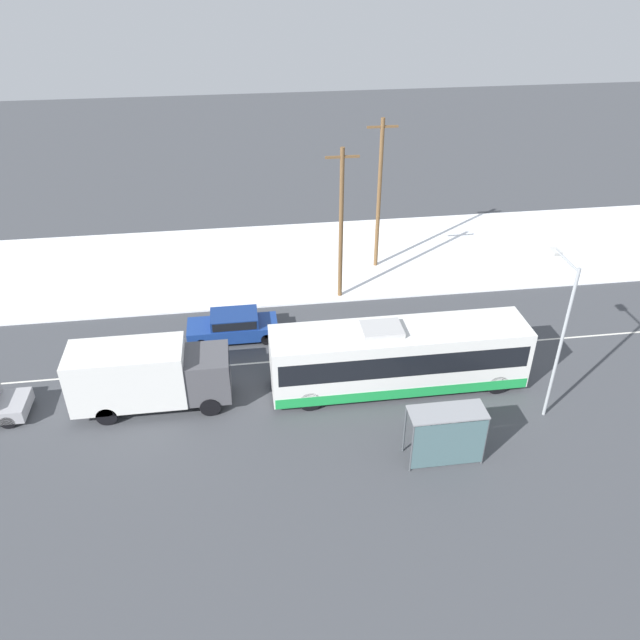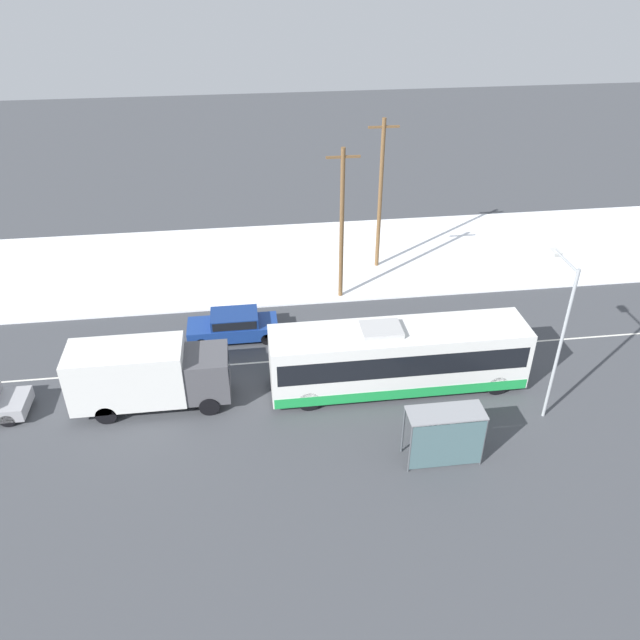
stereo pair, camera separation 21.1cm
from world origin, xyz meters
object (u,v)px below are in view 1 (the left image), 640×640
(city_bus, at_px, (399,357))
(utility_pole_roadside, at_px, (341,224))
(sedan_car, at_px, (233,325))
(bus_shelter, at_px, (448,430))
(utility_pole_snowlot, at_px, (379,194))
(pedestrian_at_stop, at_px, (435,415))
(streetlamp, at_px, (560,322))
(box_truck, at_px, (147,375))

(city_bus, relative_size, utility_pole_roadside, 1.33)
(city_bus, distance_m, sedan_car, 9.05)
(bus_shelter, bearing_deg, city_bus, 97.74)
(sedan_car, bearing_deg, utility_pole_snowlot, -142.22)
(utility_pole_roadside, height_order, utility_pole_snowlot, utility_pole_snowlot)
(pedestrian_at_stop, xyz_separation_m, streetlamp, (5.21, 1.00, 3.53))
(streetlamp, xyz_separation_m, utility_pole_roadside, (-7.22, 11.05, 0.02))
(box_truck, distance_m, sedan_car, 6.29)
(city_bus, distance_m, box_truck, 11.24)
(city_bus, height_order, streetlamp, streetlamp)
(sedan_car, height_order, utility_pole_snowlot, utility_pole_snowlot)
(bus_shelter, distance_m, streetlamp, 6.55)
(sedan_car, bearing_deg, streetlamp, 150.66)
(utility_pole_snowlot, bearing_deg, box_truck, -137.06)
(box_truck, bearing_deg, sedan_car, 52.48)
(pedestrian_at_stop, height_order, streetlamp, streetlamp)
(pedestrian_at_stop, xyz_separation_m, bus_shelter, (-0.05, -1.64, 0.65))
(box_truck, xyz_separation_m, utility_pole_snowlot, (12.85, 11.96, 3.14))
(bus_shelter, xyz_separation_m, utility_pole_snowlot, (0.92, 17.19, 3.15))
(bus_shelter, bearing_deg, streetlamp, 26.67)
(utility_pole_snowlot, bearing_deg, bus_shelter, -93.06)
(city_bus, bearing_deg, box_truck, 179.30)
(box_truck, bearing_deg, pedestrian_at_stop, -16.73)
(city_bus, relative_size, utility_pole_snowlot, 1.26)
(city_bus, height_order, sedan_car, city_bus)
(sedan_car, xyz_separation_m, bus_shelter, (8.14, -10.18, 0.87))
(sedan_car, distance_m, utility_pole_snowlot, 12.14)
(pedestrian_at_stop, bearing_deg, sedan_car, 133.81)
(streetlamp, relative_size, utility_pole_roadside, 0.82)
(streetlamp, height_order, utility_pole_roadside, utility_pole_roadside)
(city_bus, bearing_deg, bus_shelter, -82.26)
(city_bus, distance_m, utility_pole_roadside, 9.17)
(bus_shelter, height_order, streetlamp, streetlamp)
(streetlamp, bearing_deg, utility_pole_roadside, 123.16)
(box_truck, relative_size, bus_shelter, 2.26)
(box_truck, relative_size, sedan_car, 1.48)
(city_bus, xyz_separation_m, utility_pole_snowlot, (1.61, 12.09, 3.20))
(bus_shelter, relative_size, streetlamp, 0.42)
(pedestrian_at_stop, distance_m, bus_shelter, 1.76)
(box_truck, relative_size, streetlamp, 0.94)
(city_bus, xyz_separation_m, sedan_car, (-7.44, 5.07, -0.82))
(pedestrian_at_stop, bearing_deg, bus_shelter, -91.84)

